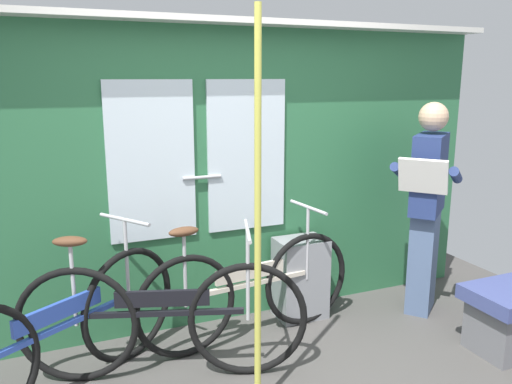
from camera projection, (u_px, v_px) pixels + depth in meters
name	position (u px, v px, depth m)	size (l,w,h in m)	color
train_door_wall	(225.00, 170.00, 3.77)	(4.28, 0.28, 2.21)	#2D6B42
bicycle_near_door	(162.00, 319.00, 3.12)	(1.69, 0.68, 0.95)	black
bicycle_leaning_behind	(60.00, 334.00, 2.93)	(1.51, 1.00, 0.96)	black
bicycle_by_pole	(249.00, 289.00, 3.60)	(1.66, 0.44, 0.92)	black
passenger_reading_newspaper	(427.00, 204.00, 3.96)	(0.62, 0.59, 1.65)	slate
trash_bin_by_wall	(300.00, 278.00, 3.97)	(0.37, 0.28, 0.62)	gray
handrail_pole	(258.00, 223.00, 2.67)	(0.04, 0.04, 2.17)	#C6C14C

